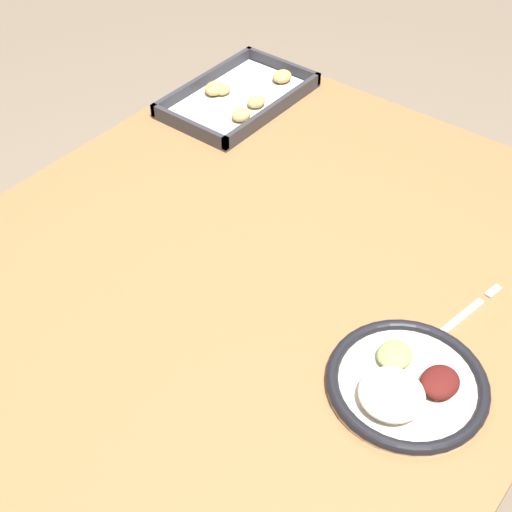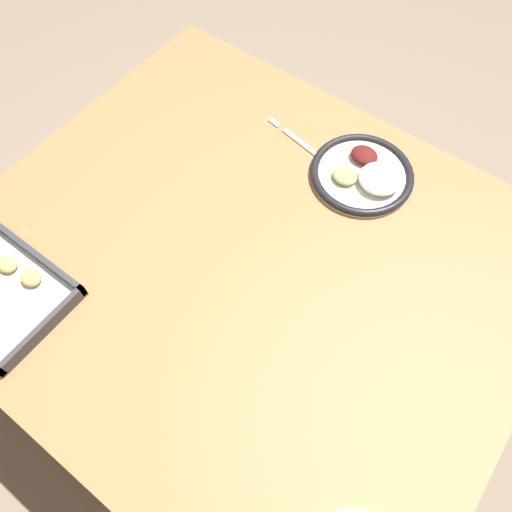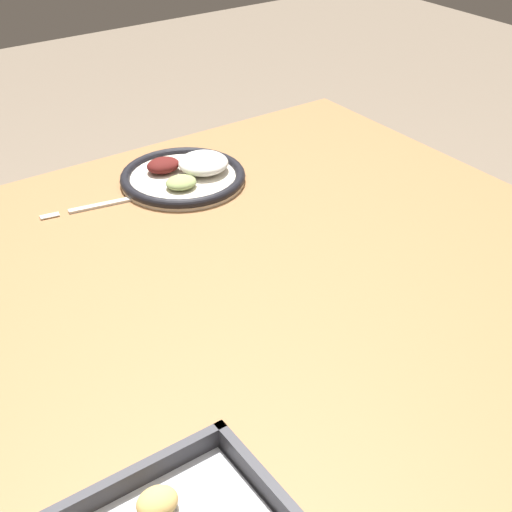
{
  "view_description": "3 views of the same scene",
  "coord_description": "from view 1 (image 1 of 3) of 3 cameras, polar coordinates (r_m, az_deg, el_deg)",
  "views": [
    {
      "loc": [
        -0.75,
        -0.57,
        1.67
      ],
      "look_at": [
        -0.03,
        0.0,
        0.8
      ],
      "focal_mm": 50.0,
      "sensor_mm": 36.0,
      "label": 1
    },
    {
      "loc": [
        -0.34,
        0.43,
        1.73
      ],
      "look_at": [
        -0.03,
        0.0,
        0.8
      ],
      "focal_mm": 35.0,
      "sensor_mm": 36.0,
      "label": 2
    },
    {
      "loc": [
        0.53,
        0.79,
        1.43
      ],
      "look_at": [
        -0.03,
        0.0,
        0.8
      ],
      "focal_mm": 50.0,
      "sensor_mm": 36.0,
      "label": 3
    }
  ],
  "objects": [
    {
      "name": "fork",
      "position": [
        1.25,
        15.77,
        -5.0
      ],
      "size": [
        0.22,
        0.05,
        0.0
      ],
      "rotation": [
        0.0,
        0.0,
        -0.18
      ],
      "color": "silver",
      "rests_on": "dining_table"
    },
    {
      "name": "dining_table",
      "position": [
        1.38,
        0.7,
        -3.16
      ],
      "size": [
        1.24,
        1.08,
        0.77
      ],
      "color": "olive",
      "rests_on": "ground_plane"
    },
    {
      "name": "dinner_plate",
      "position": [
        1.13,
        11.9,
        -9.98
      ],
      "size": [
        0.25,
        0.25,
        0.05
      ],
      "color": "beige",
      "rests_on": "dining_table"
    },
    {
      "name": "ground_plane",
      "position": [
        1.92,
        0.52,
        -17.04
      ],
      "size": [
        8.0,
        8.0,
        0.0
      ],
      "primitive_type": "plane",
      "color": "#7A6B59"
    },
    {
      "name": "baking_tray",
      "position": [
        1.74,
        -1.33,
        12.62
      ],
      "size": [
        0.36,
        0.23,
        0.04
      ],
      "color": "#333338",
      "rests_on": "dining_table"
    }
  ]
}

